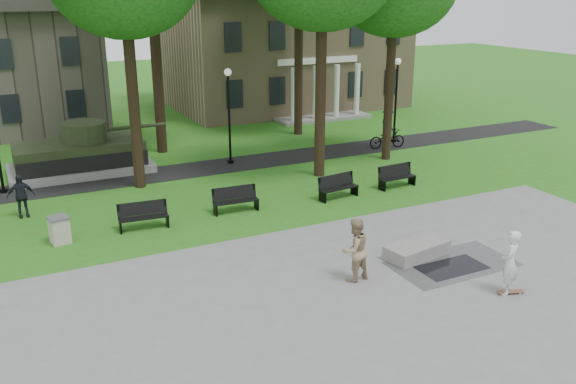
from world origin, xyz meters
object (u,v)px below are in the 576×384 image
concrete_block (417,250)px  trash_bin (59,230)px  skateboarder (510,262)px  friend_watching (355,250)px  cyclist (387,132)px  park_bench_0 (143,215)px

concrete_block → trash_bin: (-10.38, 6.43, 0.24)m
concrete_block → skateboarder: size_ratio=1.14×
skateboarder → friend_watching: friend_watching is taller
concrete_block → friend_watching: 2.92m
cyclist → concrete_block: bearing=158.2°
concrete_block → trash_bin: size_ratio=2.29×
concrete_block → cyclist: cyclist is taller
park_bench_0 → friend_watching: bearing=-51.2°
skateboarder → trash_bin: 14.73m
trash_bin → skateboarder: bearing=-40.9°
friend_watching → park_bench_0: size_ratio=1.08×
skateboarder → friend_watching: bearing=-75.2°
concrete_block → park_bench_0: (-7.47, 6.47, 0.28)m
skateboarder → friend_watching: size_ratio=0.98×
concrete_block → park_bench_0: 9.88m
concrete_block → park_bench_0: bearing=139.1°
concrete_block → trash_bin: bearing=148.2°
park_bench_0 → trash_bin: park_bench_0 is taller
friend_watching → cyclist: 16.34m
concrete_block → cyclist: 14.34m
skateboarder → cyclist: (6.65, 15.46, -0.07)m
trash_bin → concrete_block: bearing=-31.8°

